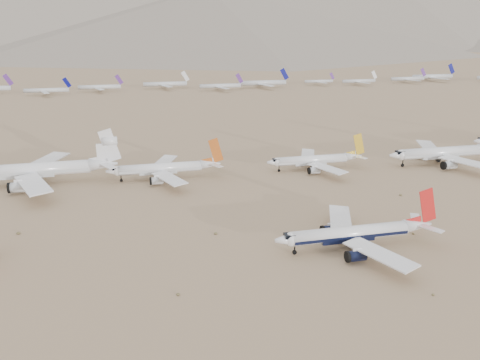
% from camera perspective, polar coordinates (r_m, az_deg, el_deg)
% --- Properties ---
extents(ground, '(7000.00, 7000.00, 0.00)m').
position_cam_1_polar(ground, '(130.18, 11.60, -7.83)').
color(ground, '#81684B').
rests_on(ground, ground).
extents(main_airliner, '(43.57, 42.56, 15.38)m').
position_cam_1_polar(main_airliner, '(128.49, 14.04, -6.29)').
color(main_airliner, white).
rests_on(main_airliner, ground).
extents(row2_navy_widebody, '(50.40, 49.29, 17.93)m').
position_cam_1_polar(row2_navy_widebody, '(217.64, 23.77, 3.09)').
color(row2_navy_widebody, white).
rests_on(row2_navy_widebody, ground).
extents(row2_gold_tail, '(40.03, 39.15, 14.25)m').
position_cam_1_polar(row2_gold_tail, '(194.40, 9.24, 2.43)').
color(row2_gold_tail, white).
rests_on(row2_gold_tail, ground).
extents(row2_orange_tail, '(42.49, 41.56, 15.16)m').
position_cam_1_polar(row2_orange_tail, '(182.03, -9.11, 1.43)').
color(row2_orange_tail, white).
rests_on(row2_orange_tail, ground).
extents(row2_white_trijet, '(56.44, 55.16, 20.00)m').
position_cam_1_polar(row2_white_trijet, '(188.66, -23.20, 1.23)').
color(row2_white_trijet, white).
rests_on(row2_white_trijet, ground).
extents(distant_storage_row, '(664.54, 64.50, 15.62)m').
position_cam_1_polar(distant_storage_row, '(448.81, 0.27, 11.73)').
color(distant_storage_row, silver).
rests_on(distant_storage_row, ground).
extents(foothills, '(4637.50, 1395.00, 155.00)m').
position_cam_1_polar(foothills, '(1336.78, 13.26, 18.42)').
color(foothills, slate).
rests_on(foothills, ground).
extents(desert_scrub, '(261.14, 121.67, 0.63)m').
position_cam_1_polar(desert_scrub, '(109.15, 20.86, -14.08)').
color(desert_scrub, brown).
rests_on(desert_scrub, ground).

